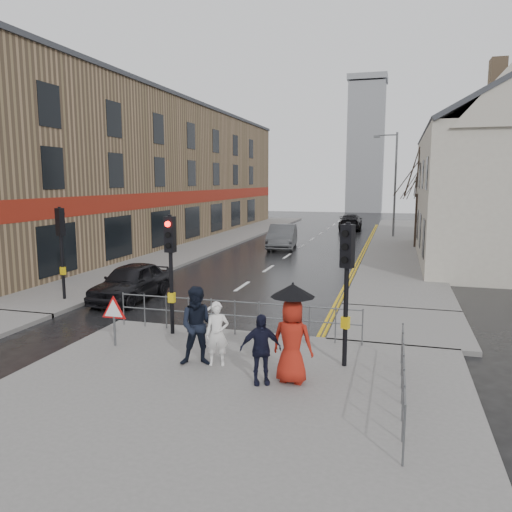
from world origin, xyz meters
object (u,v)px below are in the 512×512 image
Objects in this scene: pedestrian_d at (260,349)px; car_mid at (282,237)px; car_parked at (131,282)px; pedestrian_a at (217,334)px; pedestrian_b at (199,326)px; pedestrian_with_umbrella at (292,331)px.

car_mid is (-4.61, 22.30, -0.11)m from pedestrian_d.
car_parked is at bearing -105.22° from car_mid.
pedestrian_a is 0.81× the size of pedestrian_b.
pedestrian_with_umbrella is at bearing -28.16° from pedestrian_b.
car_mid reaches higher than car_parked.
pedestrian_a reaches higher than car_parked.
pedestrian_with_umbrella reaches higher than car_mid.
pedestrian_b is at bearing 134.10° from pedestrian_d.
pedestrian_b is 2.38m from pedestrian_with_umbrella.
pedestrian_with_umbrella reaches higher than car_parked.
pedestrian_with_umbrella is 1.42× the size of pedestrian_d.
pedestrian_a is 1.49m from pedestrian_d.
pedestrian_d is 9.47m from car_parked.
car_parked is 15.92m from car_mid.
pedestrian_d is (-0.64, -0.25, -0.39)m from pedestrian_with_umbrella.
pedestrian_a is at bearing -4.11° from pedestrian_b.
pedestrian_a is at bearing -44.64° from car_parked.
pedestrian_d is at bearing -42.36° from car_parked.
pedestrian_a is 2.02m from pedestrian_with_umbrella.
car_parked is at bearing 119.02° from pedestrian_a.
pedestrian_b is 7.82m from car_parked.
pedestrian_a is 0.37× the size of car_parked.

